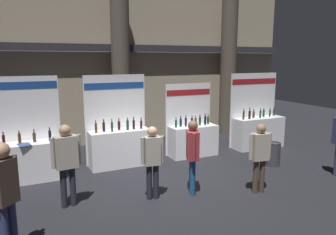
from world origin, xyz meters
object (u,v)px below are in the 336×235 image
at_px(visitor_4, 66,158).
at_px(visitor_5, 152,157).
at_px(exhibitor_booth_0, 29,156).
at_px(trash_bin, 273,154).
at_px(exhibitor_booth_1, 119,144).
at_px(visitor_2, 193,150).
at_px(exhibitor_booth_3, 257,129).
at_px(visitor_0, 5,190).
at_px(exhibitor_booth_2, 192,137).
at_px(visitor_1, 260,153).

xyz_separation_m(visitor_4, visitor_5, (1.71, -0.38, -0.10)).
bearing_deg(exhibitor_booth_0, trash_bin, -15.11).
relative_size(exhibitor_booth_1, visitor_2, 1.52).
bearing_deg(exhibitor_booth_3, visitor_2, -147.88).
xyz_separation_m(exhibitor_booth_3, visitor_0, (-7.61, -3.36, 0.45)).
bearing_deg(exhibitor_booth_0, visitor_4, -70.45).
height_order(exhibitor_booth_1, trash_bin, exhibitor_booth_1).
xyz_separation_m(visitor_2, visitor_4, (-2.63, 0.50, 0.03)).
distance_m(exhibitor_booth_2, trash_bin, 2.46).
xyz_separation_m(visitor_2, visitor_5, (-0.91, 0.12, -0.08)).
height_order(visitor_2, visitor_4, visitor_4).
bearing_deg(visitor_4, exhibitor_booth_1, -136.32).
relative_size(exhibitor_booth_0, exhibitor_booth_1, 1.01).
xyz_separation_m(trash_bin, visitor_4, (-5.66, -0.21, 0.70)).
xyz_separation_m(visitor_1, visitor_4, (-4.03, 1.08, 0.10)).
bearing_deg(visitor_4, visitor_2, 161.94).
relative_size(exhibitor_booth_2, visitor_0, 1.24).
distance_m(trash_bin, visitor_5, 4.04).
bearing_deg(visitor_4, visitor_0, 45.71).
xyz_separation_m(exhibitor_booth_0, exhibitor_booth_3, (7.23, 0.04, 0.02)).
xyz_separation_m(exhibitor_booth_1, trash_bin, (3.98, -1.86, -0.30)).
distance_m(visitor_1, visitor_5, 2.42).
distance_m(trash_bin, visitor_4, 5.71).
bearing_deg(visitor_0, exhibitor_booth_0, -138.31).
distance_m(exhibitor_booth_3, visitor_1, 3.96).
bearing_deg(visitor_1, exhibitor_booth_1, 135.76).
bearing_deg(visitor_2, trash_bin, -53.79).
bearing_deg(visitor_1, visitor_5, 172.37).
bearing_deg(exhibitor_booth_0, exhibitor_booth_2, 1.71).
bearing_deg(exhibitor_booth_0, exhibitor_booth_3, 0.29).
distance_m(exhibitor_booth_3, trash_bin, 1.99).
bearing_deg(visitor_5, visitor_2, 1.81).
bearing_deg(visitor_0, exhibitor_booth_1, -170.19).
bearing_deg(visitor_0, trash_bin, 151.59).
xyz_separation_m(exhibitor_booth_1, visitor_2, (0.94, -2.58, 0.38)).
bearing_deg(exhibitor_booth_2, visitor_4, -153.03).
relative_size(exhibitor_booth_0, visitor_5, 1.61).
bearing_deg(visitor_2, visitor_4, 102.12).
bearing_deg(visitor_2, exhibitor_booth_3, -34.90).
height_order(exhibitor_booth_3, visitor_2, exhibitor_booth_3).
height_order(exhibitor_booth_0, visitor_2, exhibitor_booth_0).
xyz_separation_m(exhibitor_booth_1, visitor_0, (-2.74, -3.47, 0.44)).
xyz_separation_m(visitor_1, visitor_2, (-1.41, 0.58, 0.07)).
distance_m(visitor_2, visitor_4, 2.67).
relative_size(exhibitor_booth_2, visitor_2, 1.33).
relative_size(exhibitor_booth_1, visitor_0, 1.41).
bearing_deg(exhibitor_booth_2, visitor_2, -119.14).
height_order(exhibitor_booth_0, visitor_5, exhibitor_booth_0).
height_order(exhibitor_booth_0, trash_bin, exhibitor_booth_0).
xyz_separation_m(exhibitor_booth_1, exhibitor_booth_2, (2.37, -0.01, -0.06)).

